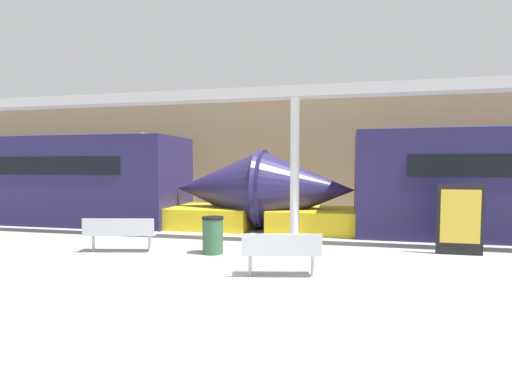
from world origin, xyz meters
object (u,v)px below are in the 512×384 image
bench_near (282,250)px  bench_far (120,231)px  poster_board (460,219)px  train_right (3,181)px  trash_bin (213,235)px  support_column_near (295,172)px

bench_near → bench_far: (-4.15, 1.27, 0.00)m
bench_near → poster_board: poster_board is taller
train_right → bench_near: (11.88, -5.63, -1.02)m
train_right → bench_far: bearing=-29.4°
trash_bin → bench_near: bearing=-40.1°
bench_near → poster_board: 4.67m
bench_far → support_column_near: size_ratio=0.46×
train_right → poster_board: bearing=-10.4°
poster_board → train_right: bearing=169.6°
bench_far → support_column_near: bearing=15.0°
bench_far → trash_bin: (2.25, 0.33, -0.06)m
poster_board → bench_near: bearing=-143.9°
bench_far → poster_board: size_ratio=1.08×
train_right → bench_far: (7.73, -4.36, -1.01)m
bench_near → trash_bin: size_ratio=1.75×
poster_board → support_column_near: support_column_near is taller
trash_bin → support_column_near: bearing=43.9°
trash_bin → support_column_near: 2.82m
train_right → bench_near: 13.19m
bench_far → trash_bin: bearing=-3.2°
bench_near → poster_board: (3.76, 2.75, 0.33)m
train_right → bench_far: train_right is taller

